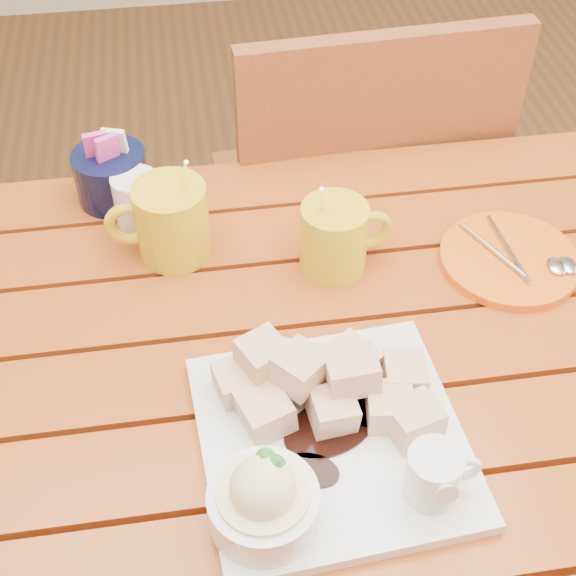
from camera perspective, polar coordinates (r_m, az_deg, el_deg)
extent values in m
cube|color=#974113|center=(0.82, 2.06, -18.54)|extent=(1.20, 0.11, 0.03)
cube|color=#974113|center=(0.87, 0.72, -11.87)|extent=(1.20, 0.11, 0.03)
cube|color=#974113|center=(0.94, -0.40, -6.07)|extent=(1.20, 0.11, 0.03)
cube|color=#974113|center=(1.01, -1.34, -1.08)|extent=(1.20, 0.11, 0.03)
cube|color=#974113|center=(1.09, -2.14, 3.21)|extent=(1.20, 0.11, 0.03)
cube|color=#974113|center=(1.18, -2.84, 6.87)|extent=(1.20, 0.11, 0.03)
cube|color=#974113|center=(1.23, -2.84, 5.36)|extent=(1.12, 0.04, 0.08)
cylinder|color=#974113|center=(1.58, 17.89, -2.13)|extent=(0.06, 0.06, 0.72)
cube|color=white|center=(0.86, 3.14, -10.73)|extent=(0.29, 0.29, 0.02)
cube|color=#B97038|center=(0.85, 7.25, -8.40)|extent=(0.06, 0.06, 0.04)
cube|color=#B97038|center=(0.88, 0.88, -5.73)|extent=(0.06, 0.06, 0.04)
cube|color=#B97038|center=(0.84, 4.55, -5.87)|extent=(0.05, 0.05, 0.04)
cube|color=#B97038|center=(0.89, 4.45, -5.31)|extent=(0.07, 0.07, 0.04)
cube|color=#B97038|center=(0.87, -3.42, -6.52)|extent=(0.06, 0.06, 0.04)
cube|color=#B97038|center=(0.85, 3.22, -8.70)|extent=(0.05, 0.05, 0.04)
cube|color=#B97038|center=(0.84, -1.62, -8.76)|extent=(0.06, 0.06, 0.04)
cube|color=#B97038|center=(0.84, 0.80, -5.76)|extent=(0.07, 0.07, 0.04)
cube|color=#B97038|center=(0.88, 8.29, -6.24)|extent=(0.05, 0.05, 0.04)
cube|color=#B97038|center=(0.85, 8.96, -9.25)|extent=(0.06, 0.06, 0.04)
cube|color=#B97038|center=(0.85, -1.83, -4.81)|extent=(0.07, 0.07, 0.04)
cylinder|color=white|center=(0.78, -1.75, -15.25)|extent=(0.11, 0.11, 0.04)
cylinder|color=#FFF0BB|center=(0.77, -1.77, -14.82)|extent=(0.09, 0.09, 0.03)
sphere|color=#FFF0BB|center=(0.75, -1.80, -14.05)|extent=(0.06, 0.06, 0.06)
cone|color=green|center=(0.74, -0.78, -12.36)|extent=(0.03, 0.04, 0.03)
cone|color=green|center=(0.74, -1.72, -11.92)|extent=(0.03, 0.03, 0.02)
cylinder|color=white|center=(0.80, 10.25, -12.91)|extent=(0.05, 0.05, 0.06)
cylinder|color=black|center=(0.78, 10.49, -11.93)|extent=(0.04, 0.04, 0.01)
cone|color=white|center=(0.77, 11.02, -13.75)|extent=(0.02, 0.02, 0.03)
torus|color=white|center=(0.81, 12.42, -12.46)|extent=(0.04, 0.01, 0.04)
cylinder|color=gold|center=(1.04, -8.23, 4.71)|extent=(0.09, 0.09, 0.10)
cylinder|color=black|center=(1.01, -8.48, 6.60)|extent=(0.08, 0.08, 0.01)
torus|color=gold|center=(1.04, -11.21, 4.48)|extent=(0.07, 0.02, 0.06)
cylinder|color=silver|center=(1.02, -7.59, 6.74)|extent=(0.03, 0.06, 0.14)
cylinder|color=gold|center=(1.01, 3.26, 3.59)|extent=(0.09, 0.09, 0.09)
cylinder|color=black|center=(0.98, 3.36, 5.31)|extent=(0.07, 0.07, 0.01)
torus|color=gold|center=(1.02, 5.87, 4.11)|extent=(0.06, 0.02, 0.06)
cylinder|color=silver|center=(0.99, 2.43, 5.29)|extent=(0.02, 0.06, 0.12)
cylinder|color=white|center=(1.10, -10.70, 6.21)|extent=(0.06, 0.06, 0.07)
cylinder|color=white|center=(1.08, -10.93, 7.56)|extent=(0.05, 0.05, 0.01)
cone|color=white|center=(1.06, -10.85, 6.24)|extent=(0.03, 0.03, 0.03)
torus|color=white|center=(1.10, -8.80, 6.50)|extent=(0.04, 0.02, 0.04)
cylinder|color=black|center=(1.15, -12.44, 7.78)|extent=(0.10, 0.10, 0.07)
cube|color=#EA3FA7|center=(1.12, -13.48, 9.71)|extent=(0.03, 0.02, 0.05)
cube|color=white|center=(1.12, -12.18, 9.99)|extent=(0.03, 0.02, 0.05)
cube|color=#EA3FA7|center=(1.11, -12.73, 9.49)|extent=(0.03, 0.03, 0.05)
cylinder|color=orange|center=(1.08, 15.46, 1.98)|extent=(0.18, 0.18, 0.01)
cylinder|color=silver|center=(1.07, 14.40, 2.63)|extent=(0.06, 0.12, 0.01)
cylinder|color=silver|center=(1.08, 15.39, 2.73)|extent=(0.02, 0.13, 0.01)
ellipsoid|color=silver|center=(1.07, 18.56, 1.49)|extent=(0.02, 0.03, 0.01)
ellipsoid|color=silver|center=(1.08, 19.28, 1.56)|extent=(0.02, 0.03, 0.01)
cube|color=brown|center=(1.59, 3.58, 5.57)|extent=(0.46, 0.46, 0.03)
cylinder|color=brown|center=(1.92, 7.29, 4.39)|extent=(0.04, 0.04, 0.44)
cylinder|color=brown|center=(1.85, -3.85, 2.84)|extent=(0.04, 0.04, 0.44)
cylinder|color=brown|center=(1.68, 11.07, -3.89)|extent=(0.04, 0.04, 0.44)
cylinder|color=brown|center=(1.60, -1.66, -6.09)|extent=(0.04, 0.04, 0.44)
cube|color=brown|center=(1.29, 6.30, 8.44)|extent=(0.44, 0.06, 0.46)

